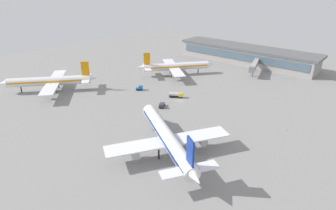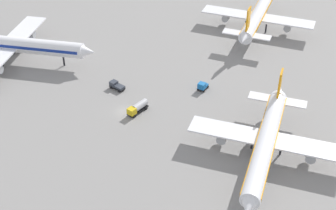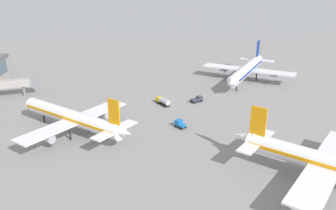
% 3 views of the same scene
% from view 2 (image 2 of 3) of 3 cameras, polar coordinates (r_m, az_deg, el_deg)
% --- Properties ---
extents(ground, '(288.00, 288.00, 0.00)m').
position_cam_2_polar(ground, '(124.53, -5.14, -0.75)').
color(ground, gray).
extents(airplane_at_gate, '(44.21, 37.08, 15.02)m').
position_cam_2_polar(airplane_at_gate, '(150.39, -17.72, 6.83)').
color(airplane_at_gate, white).
rests_on(airplane_at_gate, ground).
extents(airplane_taxiing, '(32.38, 37.14, 13.54)m').
position_cam_2_polar(airplane_taxiing, '(108.96, 11.51, -4.19)').
color(airplane_taxiing, white).
rests_on(airplane_taxiing, ground).
extents(airplane_distant, '(34.72, 37.98, 14.12)m').
position_cam_2_polar(airplane_distant, '(166.04, 10.63, 10.51)').
color(airplane_distant, white).
rests_on(airplane_distant, ground).
extents(pushback_tractor, '(3.88, 4.75, 1.90)m').
position_cam_2_polar(pushback_tractor, '(133.09, -6.10, 2.30)').
color(pushback_tractor, black).
rests_on(pushback_tractor, ground).
extents(baggage_tug, '(3.74, 3.64, 2.30)m').
position_cam_2_polar(baggage_tug, '(132.09, 4.09, 2.24)').
color(baggage_tug, black).
rests_on(baggage_tug, ground).
extents(fuel_truck, '(6.37, 4.91, 2.50)m').
position_cam_2_polar(fuel_truck, '(123.27, -3.59, -0.29)').
color(fuel_truck, black).
rests_on(fuel_truck, ground).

